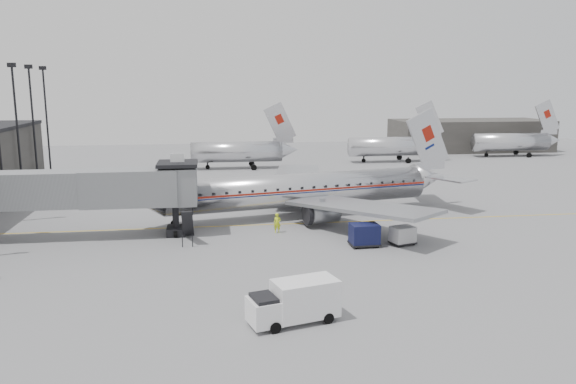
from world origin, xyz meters
name	(u,v)px	position (x,y,z in m)	size (l,w,h in m)	color
ground	(287,242)	(0.00, 0.00, 0.00)	(160.00, 160.00, 0.00)	slate
hangar	(470,135)	(45.00, 60.00, 3.00)	(30.00, 12.00, 6.00)	#34322F
apron_line	(310,223)	(3.00, 6.00, 0.01)	(0.15, 60.00, 0.01)	gold
jet_bridge	(86,190)	(-16.66, 3.67, 4.18)	(21.00, 6.20, 7.10)	slate
distant_aircraft_near	(238,151)	(-1.79, 42.00, 2.73)	(16.39, 3.20, 10.26)	silver
distant_aircraft_mid	(391,146)	(24.21, 46.00, 2.73)	(16.39, 3.20, 10.26)	silver
distant_aircraft_far	(512,141)	(48.21, 50.00, 2.73)	(16.39, 3.20, 10.26)	silver
airliner	(306,189)	(3.15, 9.14, 2.65)	(32.94, 30.22, 10.54)	silver
service_van	(295,301)	(-1.87, -16.02, 1.23)	(5.31, 3.14, 2.35)	white
baggage_cart_navy	(364,234)	(6.00, -2.17, 0.98)	(2.41, 1.88, 1.84)	#0D1034
baggage_cart_white	(403,235)	(9.24, -2.16, 0.80)	(2.26, 1.95, 1.51)	#B9B8BB
ramp_worker	(277,223)	(-0.47, 3.00, 0.88)	(0.64, 0.42, 1.76)	#C9E31A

